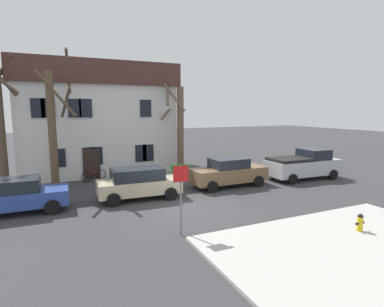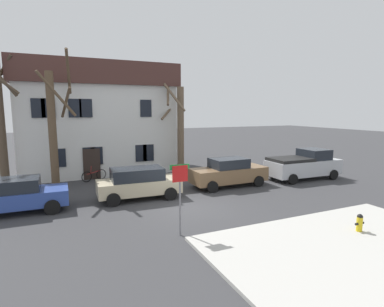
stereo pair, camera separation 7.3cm
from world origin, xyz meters
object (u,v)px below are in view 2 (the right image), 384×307
at_px(tree_bare_mid, 54,125).
at_px(car_brown_sedan, 229,172).
at_px(car_blue_sedan, 16,196).
at_px(tree_bare_near, 0,118).
at_px(fire_hydrant, 360,222).
at_px(pickup_truck_silver, 304,165).
at_px(car_beige_wagon, 139,183).
at_px(tree_bare_far, 179,127).
at_px(bicycle_leaning, 94,175).
at_px(street_sign_pole, 180,186).
at_px(building_main, 97,118).

xyz_separation_m(tree_bare_mid, car_brown_sedan, (9.66, -3.90, -2.91)).
bearing_deg(tree_bare_mid, car_blue_sedan, -112.74).
distance_m(tree_bare_near, car_blue_sedan, 6.40).
bearing_deg(fire_hydrant, tree_bare_near, 134.60).
xyz_separation_m(pickup_truck_silver, fire_hydrant, (-5.04, -8.08, -0.51)).
relative_size(tree_bare_mid, car_beige_wagon, 1.85).
distance_m(tree_bare_mid, fire_hydrant, 16.43).
bearing_deg(tree_bare_far, bicycle_leaning, 177.96).
height_order(tree_bare_near, bicycle_leaning, tree_bare_near).
relative_size(tree_bare_far, street_sign_pole, 2.52).
distance_m(tree_bare_near, bicycle_leaning, 6.37).
distance_m(car_brown_sedan, street_sign_pole, 8.02).
xyz_separation_m(pickup_truck_silver, street_sign_pole, (-11.28, -5.41, 0.93)).
bearing_deg(tree_bare_far, fire_hydrant, -80.91).
height_order(car_beige_wagon, bicycle_leaning, car_beige_wagon).
bearing_deg(street_sign_pole, car_brown_sedan, 46.00).
distance_m(building_main, car_brown_sedan, 11.52).
xyz_separation_m(building_main, tree_bare_mid, (-3.05, -4.97, -0.30)).
relative_size(tree_bare_mid, tree_bare_far, 1.18).
relative_size(fire_hydrant, street_sign_pole, 0.25).
bearing_deg(car_beige_wagon, tree_bare_near, 141.59).
bearing_deg(tree_bare_mid, tree_bare_far, 5.49).
height_order(tree_bare_mid, car_brown_sedan, tree_bare_mid).
bearing_deg(fire_hydrant, tree_bare_mid, 130.18).
xyz_separation_m(tree_bare_near, car_blue_sedan, (1.07, -5.29, -3.43)).
bearing_deg(car_blue_sedan, street_sign_pole, -42.63).
height_order(tree_bare_mid, street_sign_pole, tree_bare_mid).
height_order(tree_bare_near, car_brown_sedan, tree_bare_near).
distance_m(car_blue_sedan, street_sign_pole, 8.09).
distance_m(car_brown_sedan, bicycle_leaning, 8.92).
xyz_separation_m(tree_bare_near, pickup_truck_silver, (18.25, -5.31, -3.26)).
bearing_deg(car_brown_sedan, building_main, 126.67).
height_order(tree_bare_far, fire_hydrant, tree_bare_far).
relative_size(tree_bare_near, car_blue_sedan, 1.77).
relative_size(car_brown_sedan, pickup_truck_silver, 0.92).
bearing_deg(building_main, tree_bare_far, -38.60).
distance_m(building_main, car_blue_sedan, 10.86).
bearing_deg(tree_bare_far, car_beige_wagon, -130.82).
height_order(building_main, tree_bare_far, building_main).
distance_m(building_main, pickup_truck_silver, 15.71).
height_order(building_main, tree_bare_near, building_main).
bearing_deg(tree_bare_far, car_blue_sedan, -153.58).
xyz_separation_m(street_sign_pole, bicycle_leaning, (-1.90, 10.63, -1.54)).
height_order(tree_bare_mid, car_blue_sedan, tree_bare_mid).
distance_m(tree_bare_mid, car_blue_sedan, 5.44).
xyz_separation_m(car_blue_sedan, car_beige_wagon, (5.68, -0.06, 0.06)).
bearing_deg(pickup_truck_silver, tree_bare_far, 144.95).
height_order(tree_bare_far, bicycle_leaning, tree_bare_far).
bearing_deg(car_blue_sedan, car_brown_sedan, 1.47).
bearing_deg(car_beige_wagon, car_blue_sedan, 179.41).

